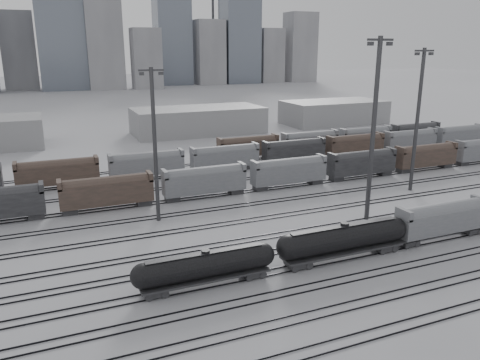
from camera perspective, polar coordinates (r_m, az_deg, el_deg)
name	(u,v)px	position (r m, az deg, el deg)	size (l,w,h in m)	color
ground	(353,260)	(61.74, 13.60, -9.50)	(900.00, 900.00, 0.00)	#B7B7BC
tracks	(287,216)	(75.30, 5.78, -4.34)	(220.00, 71.50, 0.16)	black
tank_car_a	(206,266)	(53.30, -4.19, -10.43)	(16.85, 2.81, 4.16)	black
tank_car_b	(344,239)	(60.91, 12.54, -7.02)	(18.83, 3.14, 4.65)	black
hopper_car_a	(442,218)	(70.93, 23.42, -4.24)	(14.44, 2.87, 5.16)	black
light_mast_b	(155,142)	(70.93, -10.36, 4.54)	(3.73, 0.60, 23.32)	#373739
light_mast_c	(374,127)	(72.79, 15.97, 6.29)	(4.41, 0.71, 27.59)	#373739
light_mast_d	(418,117)	(91.28, 20.83, 7.15)	(4.15, 0.66, 25.96)	#373739
bg_string_near	(289,173)	(90.29, 5.95, 0.89)	(151.00, 3.00, 5.60)	slate
bg_string_mid	(294,152)	(108.61, 6.57, 3.43)	(151.00, 3.00, 5.60)	black
bg_string_far	(338,140)	(124.37, 11.86, 4.77)	(66.00, 3.00, 5.60)	brown
warehouse_mid	(198,120)	(147.89, -5.12, 7.24)	(40.00, 18.00, 8.00)	gray
warehouse_right	(334,112)	(169.65, 11.35, 8.10)	(35.00, 18.00, 8.00)	gray
skyline	(111,33)	(327.66, -15.47, 16.84)	(316.00, 22.40, 95.00)	#9C9B9E
crane_right	(214,4)	(372.58, -3.14, 20.66)	(42.00, 1.80, 100.00)	#373739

